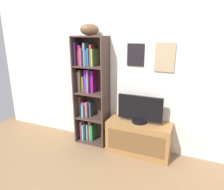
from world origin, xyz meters
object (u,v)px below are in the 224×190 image
bookshelf (89,91)px  football (90,30)px  tv_stand (139,138)px  television (140,110)px

bookshelf → football: size_ratio=6.30×
football → tv_stand: football is taller
football → television: (0.80, -0.04, -1.10)m
tv_stand → television: bearing=90.0°
tv_stand → television: (0.00, 0.00, 0.44)m
bookshelf → television: 0.87m
tv_stand → bookshelf: bearing=175.0°
bookshelf → tv_stand: bookshelf is taller
television → bookshelf: bearing=175.1°
football → tv_stand: (0.80, -0.04, -1.54)m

